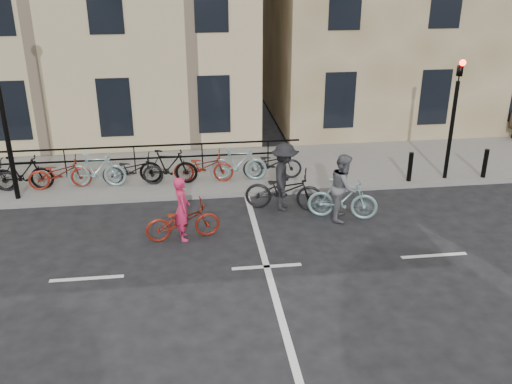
{
  "coord_description": "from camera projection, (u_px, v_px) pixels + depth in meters",
  "views": [
    {
      "loc": [
        -1.68,
        -11.14,
        6.7
      ],
      "look_at": [
        -0.02,
        1.78,
        1.1
      ],
      "focal_mm": 40.0,
      "sensor_mm": 36.0,
      "label": 1
    }
  ],
  "objects": [
    {
      "name": "sidewalk",
      "position": [
        114.0,
        176.0,
        17.96
      ],
      "size": [
        46.0,
        4.0,
        0.15
      ],
      "primitive_type": "cube",
      "color": "slate",
      "rests_on": "ground"
    },
    {
      "name": "bollard_west",
      "position": [
        485.0,
        163.0,
        17.49
      ],
      "size": [
        0.14,
        0.14,
        0.9
      ],
      "primitive_type": "cylinder",
      "color": "black",
      "rests_on": "sidewalk"
    },
    {
      "name": "cyclist_pink",
      "position": [
        183.0,
        218.0,
        14.04
      ],
      "size": [
        1.92,
        0.91,
        1.64
      ],
      "rotation": [
        0.0,
        0.0,
        1.72
      ],
      "color": "maroon",
      "rests_on": "ground"
    },
    {
      "name": "cyclist_dark",
      "position": [
        284.0,
        184.0,
        15.58
      ],
      "size": [
        2.26,
        1.37,
        1.91
      ],
      "rotation": [
        0.0,
        0.0,
        1.32
      ],
      "color": "black",
      "rests_on": "ground"
    },
    {
      "name": "cyclist_grey",
      "position": [
        343.0,
        193.0,
        15.06
      ],
      "size": [
        1.94,
        1.05,
        1.8
      ],
      "rotation": [
        0.0,
        0.0,
        1.27
      ],
      "color": "#80A5A8",
      "rests_on": "ground"
    },
    {
      "name": "bollard_east",
      "position": [
        410.0,
        167.0,
        17.21
      ],
      "size": [
        0.14,
        0.14,
        0.9
      ],
      "primitive_type": "cylinder",
      "color": "black",
      "rests_on": "sidewalk"
    },
    {
      "name": "traffic_light",
      "position": [
        455.0,
        105.0,
        16.7
      ],
      "size": [
        0.18,
        0.3,
        3.9
      ],
      "color": "black",
      "rests_on": "sidewalk"
    },
    {
      "name": "parked_bikes",
      "position": [
        133.0,
        169.0,
        16.94
      ],
      "size": [
        10.4,
        1.23,
        1.05
      ],
      "color": "black",
      "rests_on": "sidewalk"
    },
    {
      "name": "ground",
      "position": [
        267.0,
        267.0,
        12.99
      ],
      "size": [
        120.0,
        120.0,
        0.0
      ],
      "primitive_type": "plane",
      "color": "black",
      "rests_on": "ground"
    }
  ]
}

